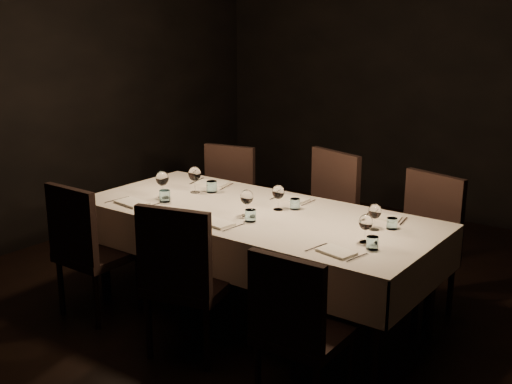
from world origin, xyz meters
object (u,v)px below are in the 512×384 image
Objects in this scene: chair_far_right at (421,238)px; chair_far_center at (322,214)px; dining_table at (256,222)px; chair_near_center at (184,275)px; chair_near_right at (296,325)px; chair_near_left at (87,245)px; chair_far_left at (224,198)px.

chair_far_center is at bearing -166.77° from chair_far_right.
dining_table is 2.52× the size of chair_near_center.
chair_near_right is at bearing -76.69° from chair_far_right.
chair_near_left is 0.92m from chair_near_center.
chair_near_right is at bearing -46.50° from chair_far_center.
chair_far_right is (1.79, 0.00, 0.01)m from chair_far_left.
chair_far_left reaches higher than chair_near_right.
dining_table is 1.22m from chair_near_right.
chair_far_left is (-0.88, 0.73, -0.15)m from dining_table.
chair_far_left is at bearing -72.95° from chair_near_center.
dining_table is 1.15m from chair_far_left.
dining_table is 0.76m from chair_near_center.
chair_far_right reaches higher than chair_far_left.
chair_near_center reaches higher than chair_near_right.
dining_table is 2.57× the size of chair_far_left.
dining_table is 0.76m from chair_far_center.
chair_near_right is at bearing -43.61° from dining_table.
chair_far_center is at bearing 83.35° from dining_table.
chair_far_center is (-0.79, 1.58, 0.06)m from chair_near_right.
chair_near_center is at bearing -6.82° from chair_near_right.
chair_near_right is (0.87, -0.83, -0.18)m from dining_table.
chair_far_right is (0.83, -0.02, -0.03)m from chair_far_center.
chair_near_center is 0.95× the size of chair_far_center.
chair_far_right reaches higher than chair_near_left.
chair_near_center is at bearing -70.45° from chair_far_left.
chair_near_center is (0.01, -0.75, -0.14)m from dining_table.
chair_near_right is 0.87× the size of chair_far_center.
chair_near_right is 1.77m from chair_far_center.
chair_far_center is at bearing -123.57° from chair_near_left.
dining_table is at bearing -44.94° from chair_near_right.
chair_near_left is at bearing -141.06° from dining_table.
chair_far_center is (0.08, 1.50, 0.02)m from chair_near_center.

